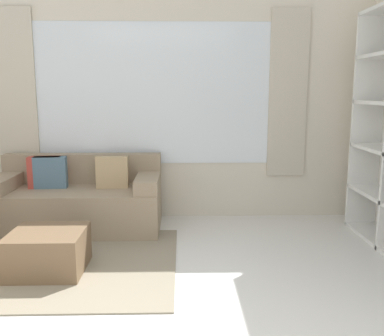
% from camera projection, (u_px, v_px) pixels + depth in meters
% --- Properties ---
extents(wall_back, '(6.20, 0.11, 2.70)m').
position_uv_depth(wall_back, '(154.00, 102.00, 4.94)').
color(wall_back, beige).
rests_on(wall_back, ground_plane).
extents(area_rug, '(2.95, 1.74, 0.01)m').
position_uv_depth(area_rug, '(5.00, 264.00, 3.70)').
color(area_rug, gray).
rests_on(area_rug, ground_plane).
extents(couch_main, '(1.77, 0.84, 0.79)m').
position_uv_depth(couch_main, '(78.00, 201.00, 4.64)').
color(couch_main, gray).
rests_on(couch_main, ground_plane).
extents(ottoman, '(0.60, 0.57, 0.35)m').
position_uv_depth(ottoman, '(48.00, 252.00, 3.53)').
color(ottoman, brown).
rests_on(ottoman, ground_plane).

